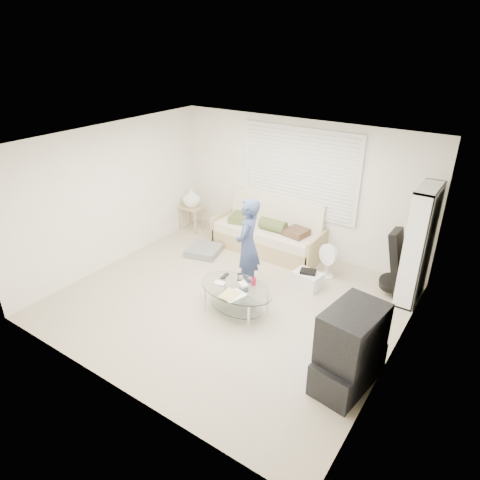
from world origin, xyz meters
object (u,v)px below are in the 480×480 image
Objects in this scene: tv_unit at (350,349)px; futon_sofa at (269,234)px; bookshelf at (418,245)px; coffee_table at (236,292)px.

futon_sofa is at bearing 135.93° from tv_unit.
futon_sofa is 1.14× the size of bookshelf.
futon_sofa reaches higher than coffee_table.
bookshelf reaches higher than coffee_table.
bookshelf is at bearing 86.92° from tv_unit.
coffee_table is (0.66, -2.06, 0.01)m from futon_sofa.
bookshelf reaches higher than tv_unit.
bookshelf is 1.51× the size of coffee_table.
bookshelf is (2.71, -0.17, 0.59)m from futon_sofa.
bookshelf is at bearing 42.56° from coffee_table.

